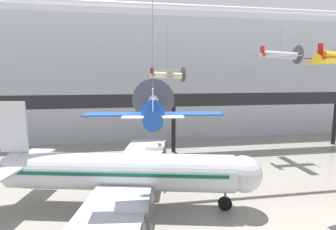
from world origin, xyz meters
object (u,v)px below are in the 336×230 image
(suspended_plane_cream_biplane, at_px, (168,75))
(suspended_plane_blue_trainer, at_px, (153,110))
(suspended_plane_silver_racer, at_px, (280,55))
(airliner_silver_main, at_px, (120,172))

(suspended_plane_cream_biplane, bearing_deg, suspended_plane_blue_trainer, -111.84)
(suspended_plane_silver_racer, bearing_deg, suspended_plane_cream_biplane, 179.37)
(airliner_silver_main, bearing_deg, suspended_plane_blue_trainer, -53.89)
(airliner_silver_main, distance_m, suspended_plane_silver_racer, 29.03)
(suspended_plane_cream_biplane, relative_size, suspended_plane_blue_trainer, 0.75)
(suspended_plane_cream_biplane, height_order, suspended_plane_blue_trainer, suspended_plane_cream_biplane)
(suspended_plane_blue_trainer, bearing_deg, suspended_plane_silver_racer, -42.54)
(suspended_plane_silver_racer, height_order, suspended_plane_blue_trainer, suspended_plane_silver_racer)
(suspended_plane_silver_racer, height_order, suspended_plane_cream_biplane, suspended_plane_silver_racer)
(suspended_plane_cream_biplane, xyz_separation_m, suspended_plane_blue_trainer, (-4.09, -18.51, -2.44))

